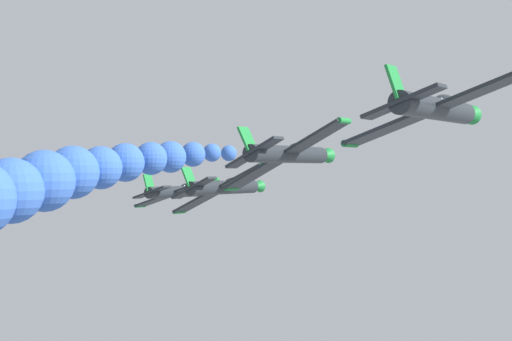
# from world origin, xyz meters

# --- Properties ---
(airplane_lead) EXTENTS (9.25, 10.35, 3.36)m
(airplane_lead) POSITION_xyz_m (-17.47, 14.13, 79.53)
(airplane_lead) COLOR #23282D
(airplane_left_inner) EXTENTS (8.83, 10.35, 4.35)m
(airplane_left_inner) POSITION_xyz_m (-6.23, 5.22, 80.22)
(airplane_left_inner) COLOR #23282D
(airplane_right_inner) EXTENTS (8.68, 10.35, 4.67)m
(airplane_right_inner) POSITION_xyz_m (5.32, -4.60, 82.64)
(airplane_right_inner) COLOR #23282D
(smoke_trail_right_inner) EXTENTS (3.16, 21.79, 4.45)m
(smoke_trail_right_inner) POSITION_xyz_m (5.48, -26.63, 80.99)
(smoke_trail_right_inner) COLOR blue
(airplane_left_outer) EXTENTS (9.13, 10.35, 3.55)m
(airplane_left_outer) POSITION_xyz_m (17.93, -12.51, 84.60)
(airplane_left_outer) COLOR #23282D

